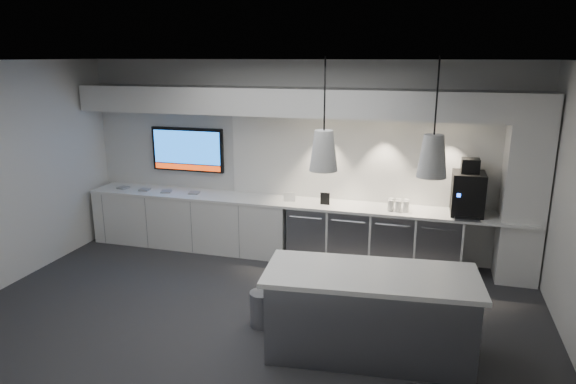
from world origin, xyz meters
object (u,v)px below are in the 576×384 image
(wall_tv, at_px, (188,150))
(coffee_machine, at_px, (468,192))
(island, at_px, (369,313))
(bin, at_px, (263,309))

(wall_tv, height_order, coffee_machine, wall_tv)
(coffee_machine, bearing_deg, island, -113.78)
(bin, height_order, coffee_machine, coffee_machine)
(wall_tv, relative_size, island, 0.56)
(coffee_machine, bearing_deg, wall_tv, 175.90)
(wall_tv, height_order, bin, wall_tv)
(island, bearing_deg, bin, 163.26)
(island, distance_m, coffee_machine, 2.75)
(wall_tv, xyz_separation_m, island, (3.36, -2.68, -1.10))
(coffee_machine, bearing_deg, bin, -137.21)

